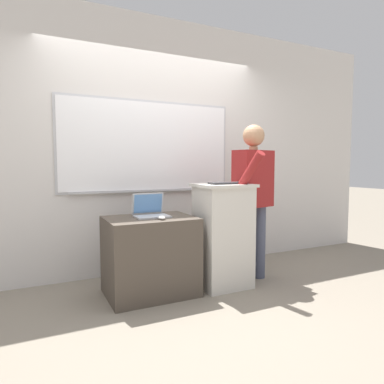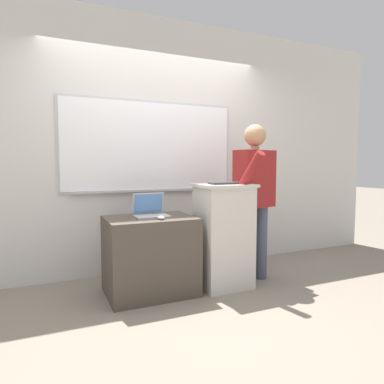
{
  "view_description": "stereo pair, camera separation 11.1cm",
  "coord_description": "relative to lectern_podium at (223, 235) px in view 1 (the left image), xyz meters",
  "views": [
    {
      "loc": [
        -1.34,
        -2.63,
        1.23
      ],
      "look_at": [
        0.08,
        0.32,
        0.97
      ],
      "focal_mm": 32.0,
      "sensor_mm": 36.0,
      "label": 1
    },
    {
      "loc": [
        -1.24,
        -2.67,
        1.23
      ],
      "look_at": [
        0.08,
        0.32,
        0.97
      ],
      "focal_mm": 32.0,
      "sensor_mm": 36.0,
      "label": 2
    }
  ],
  "objects": [
    {
      "name": "back_wall",
      "position": [
        -0.43,
        0.86,
        0.92
      ],
      "size": [
        6.4,
        0.17,
        2.9
      ],
      "color": "silver",
      "rests_on": "ground_plane"
    },
    {
      "name": "computer_mouse_by_laptop",
      "position": [
        -0.68,
        -0.06,
        0.23
      ],
      "size": [
        0.06,
        0.1,
        0.03
      ],
      "color": "silver",
      "rests_on": "side_desk"
    },
    {
      "name": "side_desk",
      "position": [
        -0.73,
        0.12,
        -0.15
      ],
      "size": [
        0.82,
        0.61,
        0.74
      ],
      "color": "#4C4238",
      "rests_on": "ground_plane"
    },
    {
      "name": "ground_plane",
      "position": [
        -0.42,
        -0.31,
        -0.52
      ],
      "size": [
        30.0,
        30.0,
        0.0
      ],
      "primitive_type": "plane",
      "color": "gray"
    },
    {
      "name": "lectern_podium",
      "position": [
        0.0,
        0.0,
        0.0
      ],
      "size": [
        0.54,
        0.47,
        1.04
      ],
      "color": "beige",
      "rests_on": "ground_plane"
    },
    {
      "name": "person_presenter",
      "position": [
        0.38,
        0.02,
        0.43
      ],
      "size": [
        0.59,
        0.59,
        1.65
      ],
      "rotation": [
        0.0,
        0.0,
        0.21
      ],
      "color": "#474C60",
      "rests_on": "ground_plane"
    },
    {
      "name": "wireless_keyboard",
      "position": [
        0.02,
        -0.06,
        0.53
      ],
      "size": [
        0.39,
        0.13,
        0.02
      ],
      "color": "#2D2D30",
      "rests_on": "lectern_podium"
    },
    {
      "name": "laptop",
      "position": [
        -0.71,
        0.17,
        0.27
      ],
      "size": [
        0.32,
        0.26,
        0.22
      ],
      "color": "#B7BABF",
      "rests_on": "side_desk"
    }
  ]
}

